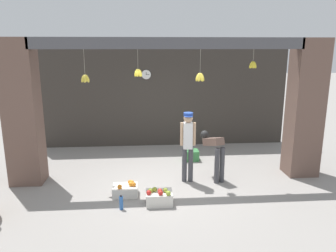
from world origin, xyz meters
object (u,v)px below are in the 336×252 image
Objects in this scene: shopkeeper at (188,142)px; worker_stooping at (214,150)px; fruit_crate_oranges at (126,190)px; fruit_crate_apples at (159,197)px; water_bottle at (121,203)px; produce_box_green at (191,155)px; wall_clock at (146,75)px.

worker_stooping is (0.62, 0.09, -0.23)m from shopkeeper.
fruit_crate_oranges is 0.99× the size of fruit_crate_apples.
worker_stooping is 2.19m from fruit_crate_oranges.
water_bottle is at bearing -168.92° from worker_stooping.
fruit_crate_oranges is at bearing -129.00° from produce_box_green.
produce_box_green is 1.43× the size of wall_clock.
worker_stooping is 3.66× the size of wall_clock.
shopkeeper is 1.49m from fruit_crate_apples.
fruit_crate_oranges is at bearing 147.16° from fruit_crate_apples.
fruit_crate_apples is 1.24× the size of produce_box_green.
wall_clock reaches higher than fruit_crate_oranges.
worker_stooping is 2.07× the size of fruit_crate_apples.
shopkeeper is 2.03m from water_bottle.
fruit_crate_apples is (0.67, -0.43, 0.02)m from fruit_crate_oranges.
shopkeeper reaches higher than fruit_crate_apples.
shopkeeper is at bearing 166.90° from worker_stooping.
worker_stooping reaches higher than fruit_crate_oranges.
wall_clock is (-0.16, 3.89, 2.05)m from fruit_crate_apples.
produce_box_green is (-0.34, 1.33, -0.57)m from worker_stooping.
shopkeeper reaches higher than worker_stooping.
fruit_crate_apples is at bearing 61.17° from shopkeeper.
produce_box_green is at bearing -96.48° from shopkeeper.
worker_stooping is 3.46m from wall_clock.
worker_stooping is 3.71× the size of water_bottle.
water_bottle is (-2.04, -1.31, -0.57)m from worker_stooping.
water_bottle is 4.58m from wall_clock.
wall_clock is at bearing 92.38° from fruit_crate_apples.
shopkeeper reaches higher than water_bottle.
fruit_crate_oranges is 0.80m from fruit_crate_apples.
worker_stooping is 1.84m from fruit_crate_apples.
shopkeeper is at bearing -73.15° from wall_clock.
shopkeeper is 3.15× the size of fruit_crate_oranges.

